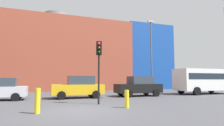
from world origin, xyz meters
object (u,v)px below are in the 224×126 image
parked_car_3 (139,86)px  white_bus (204,79)px  parked_car_2 (78,87)px  bollard_yellow_1 (37,101)px  street_lamp (151,52)px  parked_car_1 (0,89)px  traffic_light_island (99,58)px  bollard_yellow_0 (127,99)px

parked_car_3 → white_bus: (8.16, 0.04, 0.68)m
parked_car_2 → parked_car_3: parked_car_3 is taller
bollard_yellow_1 → street_lamp: size_ratio=0.14×
parked_car_1 → street_lamp: street_lamp is taller
white_bus → traffic_light_island: bearing=19.0°
white_bus → bollard_yellow_1: white_bus is taller
parked_car_3 → white_bus: white_bus is taller
parked_car_2 → traffic_light_island: traffic_light_island is taller
parked_car_1 → traffic_light_island: size_ratio=0.96×
parked_car_2 → bollard_yellow_1: size_ratio=3.72×
parked_car_2 → white_bus: bearing=-179.8°
parked_car_2 → parked_car_3: bearing=180.0°
parked_car_1 → bollard_yellow_0: size_ratio=3.98×
parked_car_3 → traffic_light_island: size_ratio=1.07×
parked_car_1 → bollard_yellow_0: (7.54, -6.58, -0.35)m
white_bus → bollard_yellow_1: 18.31m
traffic_light_island → bollard_yellow_1: size_ratio=3.48×
parked_car_3 → street_lamp: 5.73m
white_bus → bollard_yellow_1: size_ratio=5.82×
white_bus → traffic_light_island: traffic_light_island is taller
parked_car_3 → bollard_yellow_1: (-8.78, -6.84, -0.35)m
bollard_yellow_1 → street_lamp: street_lamp is taller
parked_car_3 → traffic_light_island: (-5.23, -4.56, 2.05)m
parked_car_3 → white_bus: bearing=-179.7°
white_bus → street_lamp: street_lamp is taller
bollard_yellow_1 → parked_car_3: bearing=37.9°
traffic_light_island → bollard_yellow_0: 3.38m
parked_car_3 → bollard_yellow_1: 11.13m
traffic_light_island → bollard_yellow_0: (1.06, -2.03, -2.49)m
parked_car_1 → bollard_yellow_0: parked_car_1 is taller
bollard_yellow_1 → parked_car_2: bearing=66.3°
parked_car_2 → bollard_yellow_0: size_ratio=4.40×
bollard_yellow_0 → bollard_yellow_1: 4.62m
traffic_light_island → parked_car_3: bearing=145.1°
bollard_yellow_0 → parked_car_1: bearing=138.9°
parked_car_2 → parked_car_3: size_ratio=1.00×
bollard_yellow_0 → bollard_yellow_1: size_ratio=0.84×
bollard_yellow_0 → bollard_yellow_1: (-4.62, -0.25, 0.09)m
white_bus → traffic_light_island: size_ratio=1.67×
parked_car_1 → bollard_yellow_0: 10.02m
parked_car_2 → traffic_light_island: (0.55, -4.56, 2.05)m
parked_car_1 → bollard_yellow_1: size_ratio=3.36×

